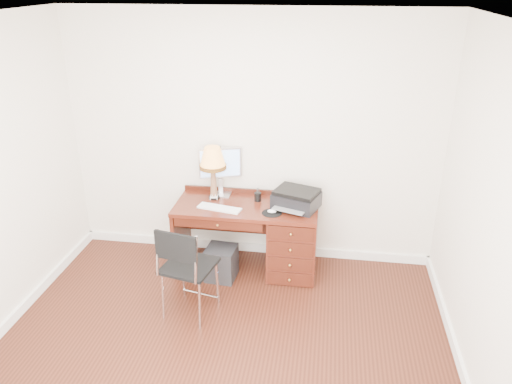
% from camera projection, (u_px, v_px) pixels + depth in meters
% --- Properties ---
extents(ground, '(4.00, 4.00, 0.00)m').
position_uv_depth(ground, '(220.00, 353.00, 4.27)').
color(ground, black).
rests_on(ground, ground).
extents(room_shell, '(4.00, 4.00, 4.00)m').
position_uv_depth(room_shell, '(234.00, 304.00, 4.82)').
color(room_shell, silver).
rests_on(room_shell, ground).
extents(desk, '(1.50, 0.67, 0.75)m').
position_uv_depth(desk, '(276.00, 235.00, 5.33)').
color(desk, '#551D11').
rests_on(desk, ground).
extents(monitor, '(0.45, 0.22, 0.53)m').
position_uv_depth(monitor, '(221.00, 166.00, 5.36)').
color(monitor, silver).
rests_on(monitor, desk).
extents(keyboard, '(0.48, 0.22, 0.02)m').
position_uv_depth(keyboard, '(219.00, 208.00, 5.14)').
color(keyboard, white).
rests_on(keyboard, desk).
extents(mouse_pad, '(0.20, 0.20, 0.04)m').
position_uv_depth(mouse_pad, '(272.00, 212.00, 5.05)').
color(mouse_pad, black).
rests_on(mouse_pad, desk).
extents(printer, '(0.53, 0.47, 0.20)m').
position_uv_depth(printer, '(296.00, 199.00, 5.14)').
color(printer, black).
rests_on(printer, desk).
extents(leg_lamp, '(0.28, 0.28, 0.58)m').
position_uv_depth(leg_lamp, '(213.00, 161.00, 5.22)').
color(leg_lamp, black).
rests_on(leg_lamp, desk).
extents(phone, '(0.09, 0.09, 0.17)m').
position_uv_depth(phone, '(214.00, 194.00, 5.36)').
color(phone, white).
rests_on(phone, desk).
extents(pen_cup, '(0.07, 0.07, 0.09)m').
position_uv_depth(pen_cup, '(258.00, 197.00, 5.31)').
color(pen_cup, black).
rests_on(pen_cup, desk).
extents(chair, '(0.53, 0.53, 0.95)m').
position_uv_depth(chair, '(187.00, 263.00, 4.51)').
color(chair, black).
rests_on(chair, ground).
extents(equipment_box, '(0.33, 0.33, 0.35)m').
position_uv_depth(equipment_box, '(221.00, 263.00, 5.26)').
color(equipment_box, black).
rests_on(equipment_box, ground).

